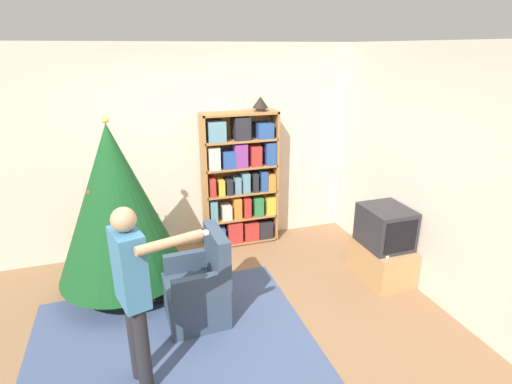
{
  "coord_description": "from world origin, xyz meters",
  "views": [
    {
      "loc": [
        -0.66,
        -3.02,
        2.54
      ],
      "look_at": [
        0.62,
        0.86,
        1.05
      ],
      "focal_mm": 28.0,
      "sensor_mm": 36.0,
      "label": 1
    }
  ],
  "objects": [
    {
      "name": "ground_plane",
      "position": [
        0.0,
        0.0,
        0.0
      ],
      "size": [
        14.0,
        14.0,
        0.0
      ],
      "primitive_type": "plane",
      "color": "#846042"
    },
    {
      "name": "wall_back",
      "position": [
        0.0,
        1.96,
        1.3
      ],
      "size": [
        8.0,
        0.1,
        2.6
      ],
      "color": "beige",
      "rests_on": "ground_plane"
    },
    {
      "name": "wall_right",
      "position": [
        2.3,
        0.0,
        1.3
      ],
      "size": [
        0.1,
        8.0,
        2.6
      ],
      "color": "beige",
      "rests_on": "ground_plane"
    },
    {
      "name": "area_rug",
      "position": [
        -0.47,
        -0.04,
        0.0
      ],
      "size": [
        2.5,
        2.12,
        0.01
      ],
      "color": "#3D4C70",
      "rests_on": "ground_plane"
    },
    {
      "name": "bookshelf",
      "position": [
        0.7,
        1.75,
        0.87
      ],
      "size": [
        0.98,
        0.28,
        1.78
      ],
      "color": "#A8703D",
      "rests_on": "ground_plane"
    },
    {
      "name": "tv_stand",
      "position": [
        1.99,
        0.39,
        0.21
      ],
      "size": [
        0.46,
        0.72,
        0.41
      ],
      "color": "tan",
      "rests_on": "ground_plane"
    },
    {
      "name": "television",
      "position": [
        1.99,
        0.39,
        0.64
      ],
      "size": [
        0.48,
        0.55,
        0.46
      ],
      "color": "#28282D",
      "rests_on": "tv_stand"
    },
    {
      "name": "game_remote",
      "position": [
        1.86,
        0.18,
        0.42
      ],
      "size": [
        0.04,
        0.12,
        0.02
      ],
      "color": "white",
      "rests_on": "tv_stand"
    },
    {
      "name": "christmas_tree",
      "position": [
        -0.84,
        1.03,
        1.04
      ],
      "size": [
        1.31,
        1.31,
        1.92
      ],
      "color": "#4C3323",
      "rests_on": "ground_plane"
    },
    {
      "name": "armchair",
      "position": [
        -0.15,
        0.29,
        0.32
      ],
      "size": [
        0.59,
        0.59,
        0.92
      ],
      "rotation": [
        0.0,
        0.0,
        -1.53
      ],
      "color": "#334256",
      "rests_on": "ground_plane"
    },
    {
      "name": "standing_person",
      "position": [
        -0.73,
        -0.37,
        0.9
      ],
      "size": [
        0.7,
        0.45,
        1.52
      ],
      "rotation": [
        0.0,
        0.0,
        -1.3
      ],
      "color": "#232328",
      "rests_on": "ground_plane"
    },
    {
      "name": "table_lamp",
      "position": [
        0.97,
        1.76,
        1.88
      ],
      "size": [
        0.2,
        0.2,
        0.18
      ],
      "color": "#473828",
      "rests_on": "bookshelf"
    },
    {
      "name": "book_pile_near_tree",
      "position": [
        -0.49,
        0.74,
        0.03
      ],
      "size": [
        0.21,
        0.16,
        0.05
      ],
      "color": "beige",
      "rests_on": "ground_plane"
    }
  ]
}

